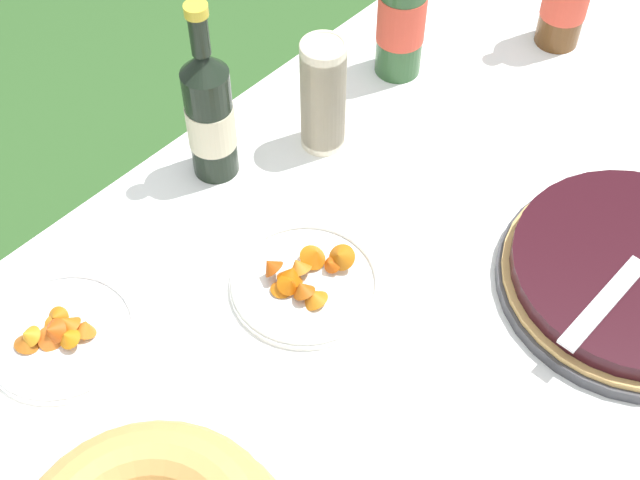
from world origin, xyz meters
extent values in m
cube|color=brown|center=(0.00, 0.00, 0.71)|extent=(1.70, 1.00, 0.03)
cylinder|color=brown|center=(0.79, 0.44, 0.34)|extent=(0.06, 0.06, 0.69)
cube|color=white|center=(0.00, 0.00, 0.73)|extent=(1.71, 1.01, 0.00)
cube|color=white|center=(0.00, 0.50, 0.67)|extent=(1.71, 0.00, 0.10)
cylinder|color=#38383D|center=(0.17, -0.20, 0.74)|extent=(0.38, 0.38, 0.02)
cylinder|color=tan|center=(0.17, -0.20, 0.75)|extent=(0.37, 0.37, 0.01)
cylinder|color=black|center=(0.17, -0.20, 0.77)|extent=(0.35, 0.35, 0.03)
cube|color=silver|center=(0.07, -0.20, 0.79)|extent=(0.19, 0.03, 0.00)
cylinder|color=beige|center=(0.09, 0.32, 0.78)|extent=(0.07, 0.07, 0.09)
cylinder|color=beige|center=(0.09, 0.32, 0.79)|extent=(0.07, 0.07, 0.09)
cylinder|color=beige|center=(0.09, 0.32, 0.80)|extent=(0.07, 0.07, 0.09)
cylinder|color=beige|center=(0.09, 0.32, 0.82)|extent=(0.07, 0.07, 0.09)
cylinder|color=beige|center=(0.09, 0.32, 0.83)|extent=(0.07, 0.07, 0.09)
cylinder|color=beige|center=(0.09, 0.32, 0.84)|extent=(0.07, 0.07, 0.09)
cylinder|color=beige|center=(0.09, 0.32, 0.86)|extent=(0.07, 0.07, 0.09)
cylinder|color=beige|center=(0.09, 0.32, 0.87)|extent=(0.07, 0.07, 0.09)
cylinder|color=beige|center=(0.09, 0.32, 0.88)|extent=(0.07, 0.07, 0.09)
torus|color=beige|center=(0.09, 0.32, 0.93)|extent=(0.07, 0.07, 0.01)
cylinder|color=#2D562D|center=(0.31, 0.35, 0.85)|extent=(0.08, 0.08, 0.23)
cylinder|color=#E54C38|center=(0.31, 0.35, 0.84)|extent=(0.08, 0.08, 0.09)
cylinder|color=black|center=(-0.07, 0.41, 0.83)|extent=(0.07, 0.07, 0.20)
cylinder|color=beige|center=(-0.07, 0.41, 0.83)|extent=(0.07, 0.07, 0.08)
cone|color=black|center=(-0.07, 0.41, 0.95)|extent=(0.07, 0.07, 0.04)
cylinder|color=black|center=(-0.07, 0.41, 1.00)|extent=(0.03, 0.03, 0.07)
cylinder|color=gold|center=(-0.07, 0.41, 1.04)|extent=(0.03, 0.03, 0.02)
cylinder|color=white|center=(-0.44, 0.33, 0.73)|extent=(0.21, 0.21, 0.01)
torus|color=white|center=(-0.44, 0.33, 0.74)|extent=(0.21, 0.21, 0.01)
cone|color=#C36D19|center=(-0.43, 0.34, 0.75)|extent=(0.04, 0.05, 0.03)
cone|color=#B66610|center=(-0.43, 0.35, 0.75)|extent=(0.04, 0.05, 0.04)
cone|color=#A95616|center=(-0.48, 0.35, 0.75)|extent=(0.06, 0.05, 0.03)
cone|color=#CE621E|center=(-0.45, 0.32, 0.75)|extent=(0.06, 0.06, 0.04)
cone|color=orange|center=(-0.48, 0.35, 0.76)|extent=(0.05, 0.04, 0.03)
cone|color=#BF4A11|center=(-0.45, 0.32, 0.77)|extent=(0.05, 0.05, 0.04)
cone|color=#CC5C12|center=(-0.43, 0.32, 0.76)|extent=(0.05, 0.05, 0.04)
cone|color=orange|center=(-0.44, 0.30, 0.76)|extent=(0.04, 0.04, 0.03)
cone|color=#C2681B|center=(-0.41, 0.30, 0.75)|extent=(0.04, 0.04, 0.03)
cylinder|color=white|center=(-0.15, 0.14, 0.73)|extent=(0.22, 0.22, 0.01)
torus|color=white|center=(-0.15, 0.14, 0.74)|extent=(0.21, 0.21, 0.01)
cone|color=#CA5F0B|center=(-0.17, 0.15, 0.76)|extent=(0.05, 0.05, 0.04)
cone|color=#CC6B10|center=(-0.11, 0.15, 0.76)|extent=(0.05, 0.05, 0.04)
cone|color=#AB430C|center=(-0.17, 0.18, 0.77)|extent=(0.05, 0.04, 0.04)
cone|color=#AA4D0F|center=(-0.17, 0.13, 0.76)|extent=(0.05, 0.05, 0.04)
cone|color=#BA610F|center=(-0.09, 0.12, 0.77)|extent=(0.06, 0.05, 0.04)
cone|color=#BC6B1C|center=(-0.14, 0.16, 0.76)|extent=(0.05, 0.05, 0.04)
cone|color=#B75B09|center=(-0.16, 0.16, 0.76)|extent=(0.06, 0.05, 0.04)
cone|color=#CD6A11|center=(-0.18, 0.15, 0.75)|extent=(0.04, 0.04, 0.02)
cone|color=#C34D0D|center=(-0.11, 0.13, 0.76)|extent=(0.04, 0.03, 0.03)
cone|color=#C06A13|center=(-0.16, 0.11, 0.75)|extent=(0.05, 0.06, 0.04)
camera|label=1|loc=(-0.68, -0.38, 1.77)|focal=50.00mm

